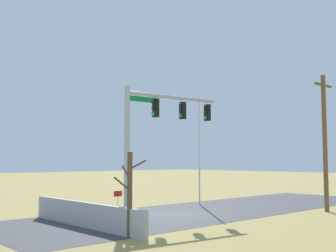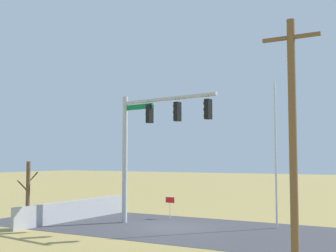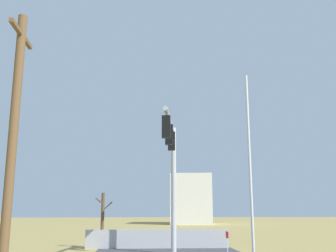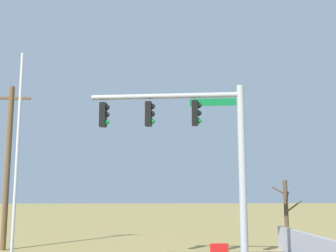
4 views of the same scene
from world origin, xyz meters
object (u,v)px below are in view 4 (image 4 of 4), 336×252
at_px(utility_pole, 8,163).
at_px(bare_tree, 286,214).
at_px(flagpole, 17,164).
at_px(signal_mast, 197,138).

distance_m(utility_pole, bare_tree, 13.65).
xyz_separation_m(flagpole, utility_pole, (-2.77, 7.47, 0.53)).
relative_size(flagpole, bare_tree, 2.21).
bearing_deg(flagpole, bare_tree, 30.34).
bearing_deg(flagpole, utility_pole, 110.32).
xyz_separation_m(flagpole, bare_tree, (10.60, 6.20, -1.93)).
bearing_deg(bare_tree, utility_pole, 174.57).
bearing_deg(utility_pole, signal_mast, -30.27).
height_order(flagpole, bare_tree, flagpole).
distance_m(flagpole, bare_tree, 12.43).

